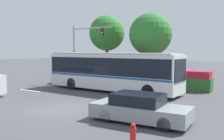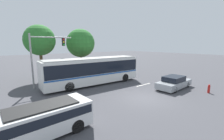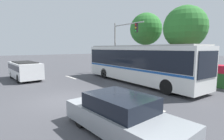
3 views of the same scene
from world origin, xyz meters
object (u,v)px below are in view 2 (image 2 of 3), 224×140
street_tree_left (40,40)px  street_tree_centre (81,43)px  city_bus (93,69)px  suv_left_lane (43,118)px  sedan_foreground (174,83)px  traffic_light_pole (43,52)px  fire_hydrant (209,89)px

street_tree_left → street_tree_centre: size_ratio=1.03×
city_bus → street_tree_left: (-4.28, 5.85, 3.41)m
suv_left_lane → street_tree_centre: size_ratio=0.71×
city_bus → street_tree_left: bearing=129.1°
sedan_foreground → street_tree_left: 16.95m
city_bus → sedan_foreground: size_ratio=2.49×
traffic_light_pole → suv_left_lane: bearing=-105.0°
city_bus → street_tree_centre: size_ratio=1.70×
city_bus → sedan_foreground: city_bus is taller
traffic_light_pole → city_bus: bearing=-26.3°
sedan_foreground → street_tree_left: size_ratio=0.66×
sedan_foreground → suv_left_lane: (-13.39, -0.33, 0.34)m
fire_hydrant → sedan_foreground: bearing=111.8°
suv_left_lane → traffic_light_pole: size_ratio=0.84×
suv_left_lane → city_bus: bearing=41.8°
street_tree_left → street_tree_centre: (5.40, -0.59, -0.33)m
suv_left_lane → street_tree_left: (3.20, 13.08, 4.23)m
sedan_foreground → traffic_light_pole: (-10.81, 9.31, 3.22)m
suv_left_lane → street_tree_centre: (8.59, 12.49, 3.90)m
sedan_foreground → suv_left_lane: suv_left_lane is taller
city_bus → suv_left_lane: (-7.47, -7.23, -0.82)m
street_tree_left → fire_hydrant: bearing=-54.1°
traffic_light_pole → street_tree_left: street_tree_left is taller
sedan_foreground → street_tree_centre: street_tree_centre is taller
street_tree_centre → city_bus: bearing=-102.0°
city_bus → fire_hydrant: (7.12, -9.89, -1.39)m
street_tree_centre → sedan_foreground: bearing=-68.5°
city_bus → street_tree_centre: bearing=81.0°
street_tree_centre → fire_hydrant: bearing=-68.4°
fire_hydrant → street_tree_left: bearing=125.9°
sedan_foreground → city_bus: bearing=128.0°
traffic_light_pole → street_tree_centre: bearing=25.4°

